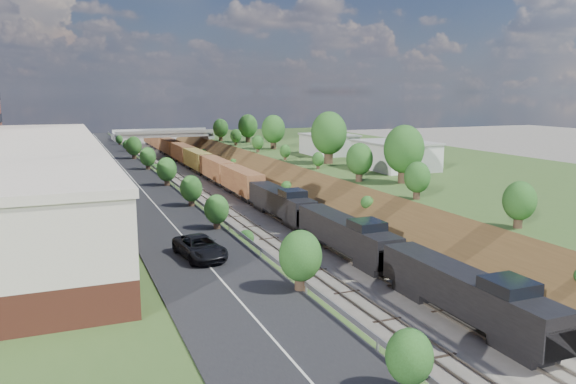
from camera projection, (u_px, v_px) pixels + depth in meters
name	position (u px, v px, depth m)	size (l,w,h in m)	color
platform_right	(415.00, 175.00, 98.15)	(44.00, 180.00, 5.00)	#3B5924
embankment_left	(163.00, 208.00, 82.23)	(7.07, 180.00, 7.07)	brown
embankment_right	(300.00, 197.00, 90.41)	(7.07, 180.00, 7.07)	brown
rail_left_track	(218.00, 203.00, 85.34)	(1.58, 180.00, 0.18)	gray
rail_right_track	(251.00, 201.00, 87.27)	(1.58, 180.00, 0.18)	gray
road	(129.00, 176.00, 79.67)	(8.00, 180.00, 0.10)	black
guardrail	(159.00, 171.00, 80.93)	(0.10, 171.00, 0.70)	#99999E
commercial_building	(22.00, 178.00, 54.37)	(14.30, 62.30, 7.00)	brown
overpass	(163.00, 139.00, 141.97)	(24.50, 8.30, 7.40)	gray
white_building_near	(395.00, 156.00, 86.53)	(9.00, 12.00, 4.00)	silver
white_building_far	(329.00, 145.00, 106.44)	(8.00, 10.00, 3.60)	silver
tree_right_large	(404.00, 150.00, 72.76)	(5.25, 5.25, 7.61)	#473323
tree_left_crest	(237.00, 217.00, 44.24)	(2.45, 2.45, 3.55)	#473323
freight_train	(207.00, 164.00, 111.67)	(2.94, 165.80, 4.55)	black
suv	(200.00, 247.00, 39.90)	(2.60, 5.63, 1.57)	black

